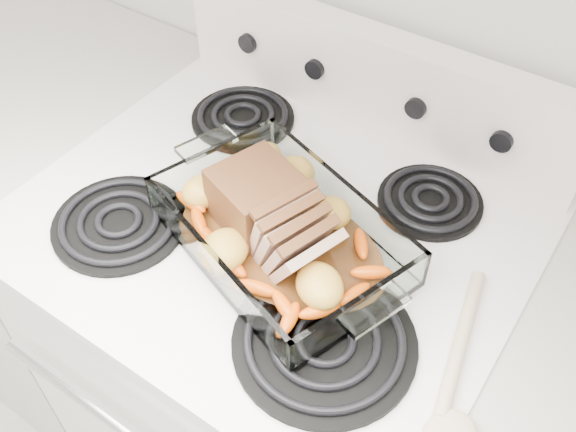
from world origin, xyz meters
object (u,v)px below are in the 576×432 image
Objects in this scene: pork_roast at (263,213)px; baking_dish at (280,237)px; counter_left at (65,233)px; electric_range at (280,361)px.

baking_dish is at bearing -10.16° from pork_roast.
pork_roast is at bearing -161.42° from baking_dish.
electric_range is at bearing 0.10° from counter_left.
electric_range reaches higher than pork_roast.
counter_left is 2.54× the size of baking_dish.
counter_left is (-0.67, -0.00, -0.02)m from electric_range.
baking_dish is (0.05, -0.06, 0.48)m from electric_range.
baking_dish is 1.71× the size of pork_roast.
pork_roast is (0.68, -0.06, 0.53)m from counter_left.
pork_roast is (-0.03, 0.00, 0.03)m from baking_dish.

